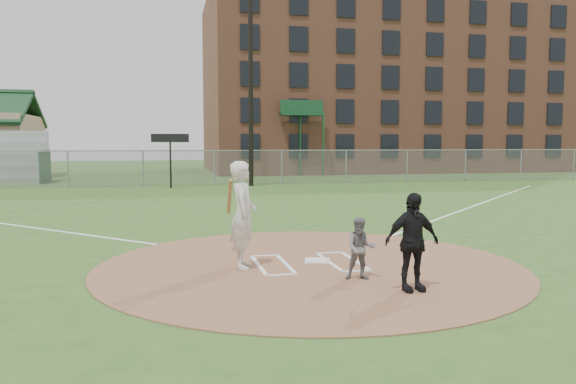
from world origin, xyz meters
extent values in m
plane|color=#30551D|center=(0.00, 0.00, 0.00)|extent=(140.00, 140.00, 0.00)
cylinder|color=#8F6043|center=(0.00, 0.00, 0.01)|extent=(8.40, 8.40, 0.02)
cube|color=white|center=(0.22, 0.24, 0.04)|extent=(0.62, 0.62, 0.03)
cube|color=white|center=(9.00, 9.00, 0.01)|extent=(17.04, 17.04, 0.01)
imported|color=slate|center=(0.58, -1.36, 0.57)|extent=(0.62, 0.53, 1.11)
imported|color=black|center=(1.14, -2.26, 0.83)|extent=(0.97, 0.46, 1.62)
cube|color=white|center=(-1.00, 0.15, 0.03)|extent=(0.08, 1.80, 0.01)
cube|color=white|center=(-0.45, 0.15, 0.03)|extent=(0.08, 1.80, 0.01)
cube|color=white|center=(-0.72, 1.05, 0.03)|extent=(0.62, 0.08, 0.01)
cube|color=white|center=(-0.72, -0.75, 0.03)|extent=(0.62, 0.08, 0.01)
cube|color=white|center=(1.00, 0.15, 0.03)|extent=(0.08, 1.80, 0.01)
cube|color=white|center=(0.45, 0.15, 0.03)|extent=(0.08, 1.80, 0.01)
cube|color=white|center=(0.72, 1.05, 0.03)|extent=(0.62, 0.08, 0.01)
cube|color=white|center=(0.72, -0.75, 0.03)|extent=(0.62, 0.08, 0.01)
imported|color=silver|center=(-1.32, 0.01, 1.05)|extent=(0.64, 0.84, 2.07)
cylinder|color=olive|center=(-1.62, -0.39, 1.45)|extent=(0.09, 0.60, 0.70)
cube|color=slate|center=(0.00, 22.00, 1.00)|extent=(56.00, 0.03, 2.00)
cube|color=gray|center=(0.00, 22.00, 2.00)|extent=(56.00, 0.06, 0.06)
cube|color=gray|center=(0.00, 22.00, 1.00)|extent=(56.08, 0.08, 2.00)
cube|color=#194728|center=(-10.00, 26.20, 1.00)|extent=(0.08, 3.20, 2.00)
cube|color=#965740|center=(16.00, 38.00, 7.50)|extent=(30.00, 16.00, 15.00)
cube|color=black|center=(15.90, 29.94, 7.40)|extent=(26.60, 0.10, 12.20)
cube|color=#194728|center=(7.00, 29.34, 4.50)|extent=(3.20, 1.00, 0.15)
cube|color=#194728|center=(7.00, 29.84, 2.25)|extent=(0.12, 0.12, 4.50)
cube|color=#194728|center=(8.50, 28.89, 2.25)|extent=(0.12, 0.12, 4.50)
cube|color=#194728|center=(7.00, 29.34, 5.05)|extent=(3.20, 0.08, 1.00)
cylinder|color=black|center=(2.00, 21.00, 6.00)|extent=(0.26, 0.26, 12.00)
cylinder|color=black|center=(-2.50, 20.20, 1.30)|extent=(0.10, 0.10, 2.60)
cube|color=black|center=(-2.50, 20.20, 2.70)|extent=(2.00, 0.10, 0.45)
camera|label=1|loc=(-2.76, -10.64, 2.43)|focal=35.00mm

